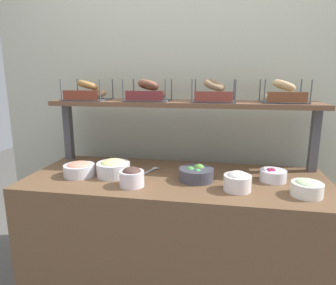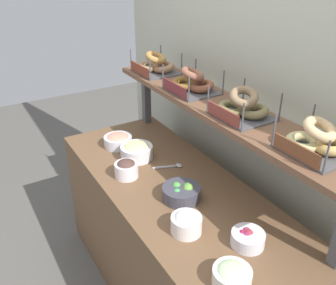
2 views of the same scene
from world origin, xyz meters
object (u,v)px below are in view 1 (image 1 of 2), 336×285
Objects in this scene: bowl_beet_salad at (273,175)px; bowl_lox_spread at (79,169)px; bowl_chocolate_spread at (132,177)px; bagel_basket_everything at (88,93)px; serving_spoon_near_plate at (152,170)px; bowl_egg_salad at (113,168)px; bagel_basket_poppy at (214,94)px; bowl_veggie_mix at (196,174)px; bagel_basket_plain at (283,95)px; bagel_basket_cinnamon_raisin at (148,93)px; bowl_scallion_spread at (307,188)px; bowl_cream_cheese at (237,181)px.

bowl_lox_spread is at bearing -174.40° from bowl_beet_salad.
bowl_chocolate_spread is at bearing -164.00° from bowl_beet_salad.
bagel_basket_everything is (-0.07, 0.33, 0.43)m from bowl_lox_spread.
serving_spoon_near_plate is 0.60× the size of bagel_basket_everything.
bowl_egg_salad is at bearing -175.32° from bowl_beet_salad.
bowl_lox_spread is at bearing 163.19° from bowl_chocolate_spread.
bowl_egg_salad is 0.59m from bagel_basket_everything.
bowl_lox_spread is 0.68× the size of bagel_basket_poppy.
bagel_basket_poppy reaches higher than bowl_beet_salad.
bowl_chocolate_spread is at bearing -45.21° from bagel_basket_everything.
bowl_veggie_mix is 0.73× the size of bagel_basket_poppy.
bowl_veggie_mix is at bearing -171.38° from bowl_beet_salad.
bowl_beet_salad is 0.53× the size of bagel_basket_plain.
serving_spoon_near_plate is 0.50m from bagel_basket_cinnamon_raisin.
serving_spoon_near_plate is at bearing -18.44° from bagel_basket_everything.
bowl_lox_spread and bowl_scallion_spread have the same top height.
bowl_egg_salad is 1.34× the size of bowl_beet_salad.
bowl_egg_salad is (-0.72, 0.11, -0.00)m from bowl_cream_cheese.
bagel_basket_everything is at bearing 133.17° from bowl_egg_salad.
bowl_scallion_spread is 1.04× the size of bowl_beet_salad.
bowl_lox_spread is 0.92× the size of bowl_egg_salad.
bowl_lox_spread is 0.65m from bagel_basket_cinnamon_raisin.
bagel_basket_cinnamon_raisin is 0.43m from bagel_basket_poppy.
bowl_chocolate_spread is 0.75m from bagel_basket_everything.
bagel_basket_poppy is at bearing 24.61° from serving_spoon_near_plate.
bowl_egg_salad is at bearing 171.42° from bowl_cream_cheese.
bagel_basket_cinnamon_raisin is (0.35, 0.33, 0.44)m from bowl_lox_spread.
bowl_egg_salad is 0.71× the size of bagel_basket_cinnamon_raisin.
bagel_basket_plain is (0.27, 0.43, 0.43)m from bowl_cream_cheese.
bowl_scallion_spread is 0.24m from bowl_beet_salad.
bagel_basket_everything is 1.02× the size of bagel_basket_poppy.
bagel_basket_cinnamon_raisin is at bearing 91.57° from bowl_chocolate_spread.
serving_spoon_near_plate is at bearing -69.76° from bagel_basket_cinnamon_raisin.
bowl_scallion_spread is 1.10m from bagel_basket_cinnamon_raisin.
bowl_beet_salad is 0.53× the size of bagel_basket_cinnamon_raisin.
bowl_cream_cheese reaches higher than bowl_beet_salad.
bowl_lox_spread is 0.92× the size of bowl_veggie_mix.
bowl_egg_salad is at bearing -46.83° from bagel_basket_everything.
bowl_chocolate_spread reaches higher than serving_spoon_near_plate.
bagel_basket_poppy reaches higher than bowl_veggie_mix.
bowl_veggie_mix is 0.63m from bagel_basket_cinnamon_raisin.
bagel_basket_plain is (1.20, 0.36, 0.44)m from bowl_lox_spread.
bowl_egg_salad is 1.48× the size of bowl_chocolate_spread.
bagel_basket_plain reaches higher than bagel_basket_everything.
bowl_chocolate_spread is (0.36, -0.11, 0.01)m from bowl_lox_spread.
bagel_basket_poppy is at bearing 0.46° from bagel_basket_everything.
bagel_basket_cinnamon_raisin reaches higher than bowl_cream_cheese.
bowl_egg_salad is 0.22m from bowl_chocolate_spread.
bowl_cream_cheese is 0.34m from bowl_scallion_spread.
bagel_basket_cinnamon_raisin reaches higher than serving_spoon_near_plate.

